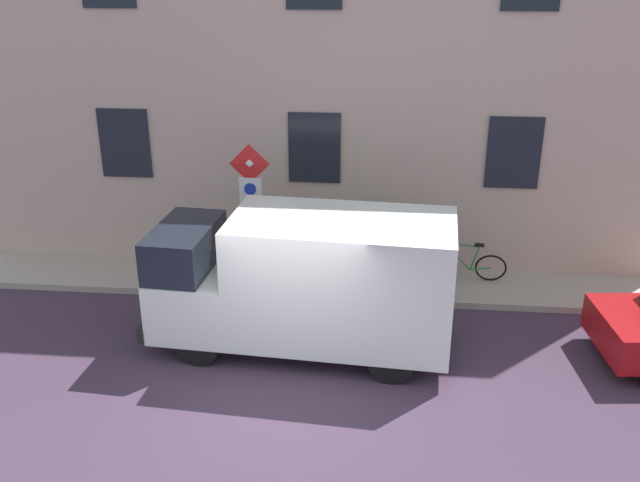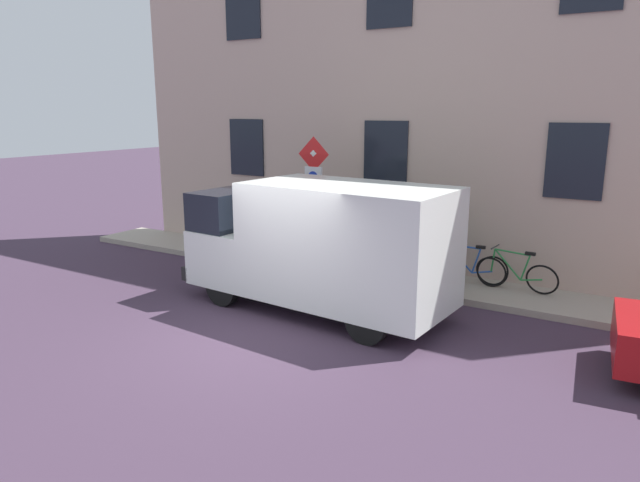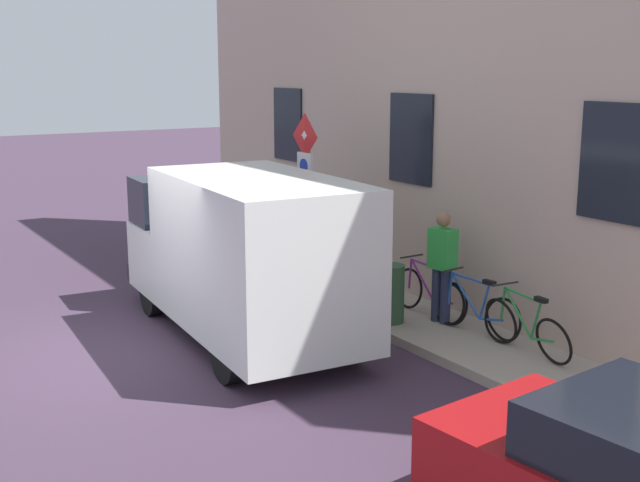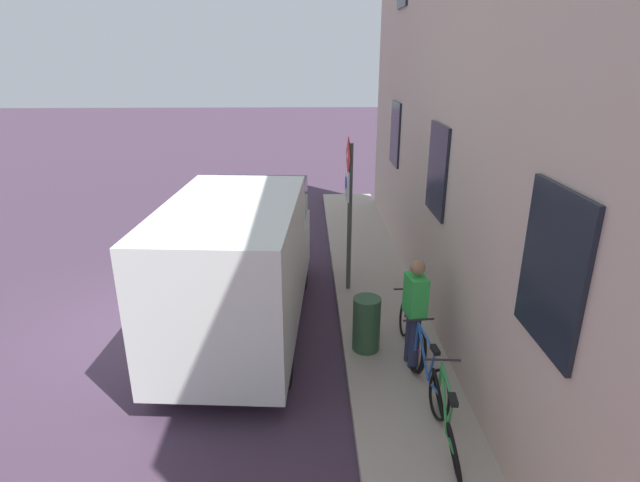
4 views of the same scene
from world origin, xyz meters
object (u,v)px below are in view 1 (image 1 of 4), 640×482
at_px(bicycle_green, 465,264).
at_px(bicycle_blue, 417,262).
at_px(bicycle_purple, 369,261).
at_px(pedestrian, 386,238).
at_px(sign_post_stacked, 251,198).
at_px(litter_bin, 363,271).
at_px(delivery_van, 308,280).

relative_size(bicycle_green, bicycle_blue, 1.00).
xyz_separation_m(bicycle_blue, bicycle_purple, (0.00, 1.02, 0.00)).
distance_m(bicycle_green, pedestrian, 1.79).
height_order(bicycle_green, bicycle_blue, same).
bearing_deg(bicycle_green, sign_post_stacked, 15.69).
distance_m(pedestrian, litter_bin, 0.92).
xyz_separation_m(delivery_van, bicycle_green, (2.77, -3.05, -0.82)).
bearing_deg(delivery_van, bicycle_blue, -122.14).
height_order(bicycle_green, litter_bin, litter_bin).
bearing_deg(sign_post_stacked, litter_bin, -86.49).
xyz_separation_m(bicycle_purple, pedestrian, (-0.06, -0.34, 0.56)).
bearing_deg(bicycle_purple, delivery_van, 69.41).
relative_size(bicycle_green, bicycle_purple, 1.00).
xyz_separation_m(bicycle_green, bicycle_blue, (-0.00, 1.02, 0.00)).
relative_size(bicycle_purple, litter_bin, 1.90).
distance_m(bicycle_blue, bicycle_purple, 1.02).
bearing_deg(bicycle_blue, bicycle_purple, -5.49).
bearing_deg(pedestrian, bicycle_purple, 72.24).
xyz_separation_m(bicycle_green, litter_bin, (-0.71, 2.13, 0.08)).
xyz_separation_m(bicycle_blue, litter_bin, (-0.71, 1.11, 0.08)).
xyz_separation_m(bicycle_green, bicycle_purple, (-0.00, 2.04, 0.00)).
height_order(delivery_van, bicycle_purple, delivery_van).
bearing_deg(sign_post_stacked, bicycle_green, -79.01).
xyz_separation_m(delivery_van, pedestrian, (2.71, -1.35, -0.26)).
height_order(delivery_van, litter_bin, delivery_van).
distance_m(bicycle_blue, pedestrian, 0.88).
bearing_deg(litter_bin, delivery_van, 156.00).
bearing_deg(bicycle_blue, bicycle_green, 174.61).
bearing_deg(delivery_van, litter_bin, -109.90).
bearing_deg(bicycle_blue, sign_post_stacked, 8.72).
bearing_deg(delivery_van, bicycle_green, -133.64).
bearing_deg(bicycle_blue, litter_bin, 27.13).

